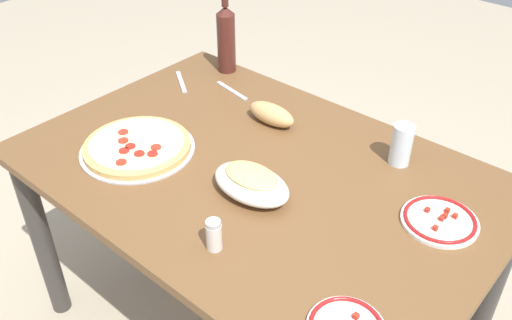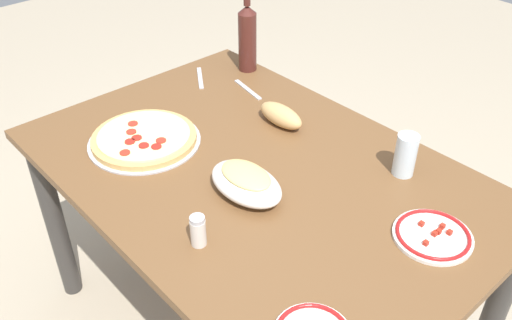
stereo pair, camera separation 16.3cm
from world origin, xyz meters
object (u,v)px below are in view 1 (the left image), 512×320
Objects in this scene: baked_pasta_dish at (251,182)px; bread_loaf at (271,114)px; dining_table at (256,198)px; wine_bottle at (226,38)px; spice_shaker at (214,235)px; pepperoni_pizza at (137,147)px; water_glass at (401,145)px; side_plate_far at (440,220)px.

baked_pasta_dish is 1.35× the size of bread_loaf.
baked_pasta_dish is at bearing 124.89° from dining_table.
dining_table is 0.30m from bread_loaf.
dining_table is at bearing -55.11° from baked_pasta_dish.
wine_bottle is 3.76× the size of spice_shaker.
pepperoni_pizza is (0.34, 0.17, 0.13)m from dining_table.
spice_shaker is (-0.27, 0.54, 0.01)m from bread_loaf.
pepperoni_pizza is at bearing -17.20° from spice_shaker.
water_glass is 0.64m from spice_shaker.
bread_loaf is at bearing -118.00° from pepperoni_pizza.
water_glass is at bearing -38.26° from side_plate_far.
bread_loaf is (0.43, 0.08, -0.03)m from water_glass.
dining_table is 7.01× the size of side_plate_far.
dining_table is at bearing 119.55° from bread_loaf.
spice_shaker is at bearing 116.20° from bread_loaf.
side_plate_far is (-0.86, -0.30, -0.01)m from pepperoni_pizza.
bread_loaf is (-0.38, 0.19, -0.10)m from wine_bottle.
spice_shaker is (0.17, 0.62, -0.02)m from water_glass.
pepperoni_pizza is 4.08× the size of spice_shaker.
side_plate_far is at bearing -165.62° from dining_table.
wine_bottle reaches higher than baked_pasta_dish.
water_glass is at bearing -120.42° from baked_pasta_dish.
bread_loaf is (0.13, -0.23, 0.15)m from dining_table.
bread_loaf reaches higher than pepperoni_pizza.
water_glass is at bearing -143.71° from pepperoni_pizza.
dining_table is at bearing -66.30° from spice_shaker.
bread_loaf is 2.05× the size of spice_shaker.
baked_pasta_dish is 0.23m from spice_shaker.
wine_bottle reaches higher than spice_shaker.
pepperoni_pizza is 2.74× the size of water_glass.
baked_pasta_dish is at bearing 121.24° from bread_loaf.
pepperoni_pizza is at bearing 106.14° from wine_bottle.
bread_loaf is (-0.21, -0.40, 0.02)m from pepperoni_pizza.
pepperoni_pizza is 0.62m from wine_bottle.
dining_table is at bearing 14.38° from side_plate_far.
pepperoni_pizza reaches higher than dining_table.
wine_bottle reaches higher than side_plate_far.
water_glass is (-0.81, 0.11, -0.07)m from wine_bottle.
bread_loaf reaches higher than dining_table.
baked_pasta_dish is 1.85× the size of water_glass.
side_plate_far is at bearing -130.09° from spice_shaker.
pepperoni_pizza is 0.91m from side_plate_far.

